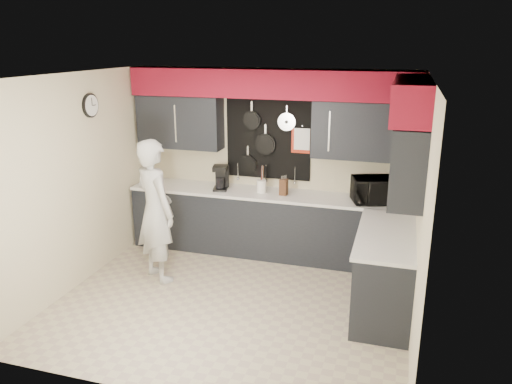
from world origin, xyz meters
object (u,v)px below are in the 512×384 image
(person, at_px, (155,211))
(coffee_maker, at_px, (221,177))
(microwave, at_px, (376,190))
(knife_block, at_px, (284,187))
(utensil_crock, at_px, (261,186))

(person, bearing_deg, coffee_maker, -79.45)
(microwave, height_order, knife_block, microwave)
(microwave, distance_m, coffee_maker, 2.14)
(microwave, bearing_deg, coffee_maker, 162.21)
(microwave, xyz_separation_m, person, (-2.61, -1.12, -0.17))
(knife_block, bearing_deg, utensil_crock, -179.70)
(coffee_maker, height_order, person, person)
(knife_block, relative_size, utensil_crock, 1.28)
(microwave, bearing_deg, knife_block, 162.95)
(microwave, xyz_separation_m, coffee_maker, (-2.14, -0.02, 0.02))
(coffee_maker, bearing_deg, utensil_crock, -10.97)
(utensil_crock, xyz_separation_m, coffee_maker, (-0.59, -0.03, 0.09))
(utensil_crock, distance_m, person, 1.55)
(microwave, bearing_deg, utensil_crock, 161.41)
(microwave, height_order, coffee_maker, coffee_maker)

